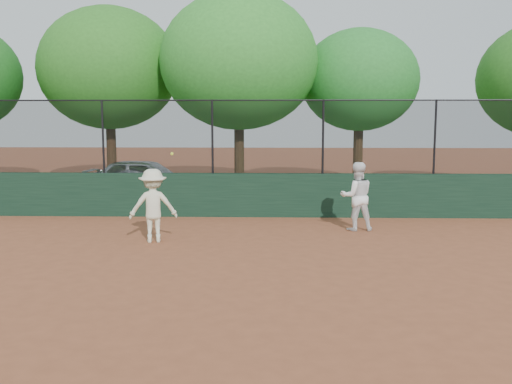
{
  "coord_description": "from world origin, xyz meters",
  "views": [
    {
      "loc": [
        1.15,
        -9.49,
        2.78
      ],
      "look_at": [
        0.8,
        2.2,
        1.2
      ],
      "focal_mm": 40.0,
      "sensor_mm": 36.0,
      "label": 1
    }
  ],
  "objects_px": {
    "parked_car": "(145,179)",
    "tree_1": "(109,68)",
    "player_second": "(357,196)",
    "player_main": "(153,206)",
    "tree_2": "(239,61)",
    "tree_3": "(360,80)"
  },
  "relations": [
    {
      "from": "player_main",
      "to": "tree_1",
      "type": "relative_size",
      "value": 0.29
    },
    {
      "from": "parked_car",
      "to": "player_second",
      "type": "bearing_deg",
      "value": -122.97
    },
    {
      "from": "player_main",
      "to": "tree_2",
      "type": "xyz_separation_m",
      "value": [
        1.42,
        8.02,
        3.84
      ]
    },
    {
      "from": "tree_2",
      "to": "tree_3",
      "type": "bearing_deg",
      "value": 14.82
    },
    {
      "from": "tree_2",
      "to": "parked_car",
      "type": "bearing_deg",
      "value": -151.55
    },
    {
      "from": "player_second",
      "to": "tree_3",
      "type": "relative_size",
      "value": 0.28
    },
    {
      "from": "player_second",
      "to": "tree_2",
      "type": "xyz_separation_m",
      "value": [
        -3.23,
        6.6,
        3.81
      ]
    },
    {
      "from": "player_second",
      "to": "parked_car",
      "type": "bearing_deg",
      "value": -44.62
    },
    {
      "from": "parked_car",
      "to": "tree_3",
      "type": "height_order",
      "value": "tree_3"
    },
    {
      "from": "tree_1",
      "to": "player_main",
      "type": "bearing_deg",
      "value": -69.16
    },
    {
      "from": "parked_car",
      "to": "tree_1",
      "type": "relative_size",
      "value": 0.59
    },
    {
      "from": "player_second",
      "to": "tree_2",
      "type": "bearing_deg",
      "value": -70.22
    },
    {
      "from": "player_second",
      "to": "tree_2",
      "type": "distance_m",
      "value": 8.28
    },
    {
      "from": "tree_1",
      "to": "tree_2",
      "type": "height_order",
      "value": "tree_2"
    },
    {
      "from": "player_second",
      "to": "tree_3",
      "type": "xyz_separation_m",
      "value": [
        1.16,
        7.76,
        3.23
      ]
    },
    {
      "from": "parked_car",
      "to": "tree_2",
      "type": "height_order",
      "value": "tree_2"
    },
    {
      "from": "tree_2",
      "to": "tree_3",
      "type": "distance_m",
      "value": 4.58
    },
    {
      "from": "parked_car",
      "to": "tree_1",
      "type": "distance_m",
      "value": 5.16
    },
    {
      "from": "tree_3",
      "to": "tree_1",
      "type": "bearing_deg",
      "value": 179.51
    },
    {
      "from": "parked_car",
      "to": "player_second",
      "type": "height_order",
      "value": "player_second"
    },
    {
      "from": "player_second",
      "to": "player_main",
      "type": "distance_m",
      "value": 4.87
    },
    {
      "from": "parked_car",
      "to": "player_second",
      "type": "relative_size",
      "value": 2.42
    }
  ]
}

